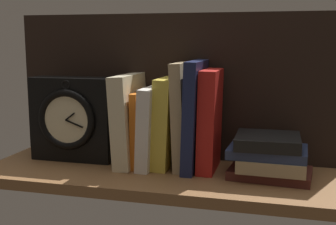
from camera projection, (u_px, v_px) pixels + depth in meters
The scene contains 11 objects.
ground_plane at pixel (160, 176), 103.97cm from camera, with size 85.74×28.91×2.50cm, color brown.
back_panel at pixel (175, 87), 113.92cm from camera, with size 85.74×1.20×37.39cm, color black.
book_cream_twain at pixel (129, 120), 108.95cm from camera, with size 4.07×16.75×22.28cm, color beige.
book_orange_pandolfini at pixel (142, 128), 108.47cm from camera, with size 1.70×13.39×18.31cm, color orange.
book_white_catcher at pixel (152, 126), 107.69cm from camera, with size 3.20×16.66×19.48cm, color silver.
book_yellow_seinlanguage at pixel (168, 123), 106.53cm from camera, with size 3.98×12.90×21.62cm, color gold.
book_tan_shortstories at pixel (182, 116), 105.30cm from camera, with size 2.73×12.90×25.44cm, color tan.
book_navy_bierce at pixel (195, 115), 104.49cm from camera, with size 2.81×16.62×25.92cm, color #192147.
book_red_requiem at pixel (210, 120), 103.74cm from camera, with size 3.87×13.51×23.89cm, color red.
framed_clock at pixel (72, 119), 112.18cm from camera, with size 21.37×7.78×21.37cm.
book_stack_side at pixel (270, 157), 98.51cm from camera, with size 18.98×14.24×9.73cm.
Camera 1 is at (27.25, -96.32, 30.73)cm, focal length 46.99 mm.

